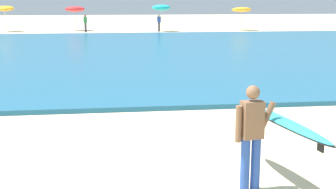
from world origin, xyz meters
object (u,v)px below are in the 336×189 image
beachgoer_near_row_left (159,22)px  beachgoer_near_row_mid (85,23)px  beach_umbrella_2 (161,8)px  beach_umbrella_0 (4,8)px  beach_umbrella_3 (242,10)px  beach_umbrella_1 (75,9)px  surfer_with_board (267,127)px

beachgoer_near_row_left → beachgoer_near_row_mid: size_ratio=1.00×
beachgoer_near_row_left → beach_umbrella_2: bearing=54.5°
beach_umbrella_0 → beach_umbrella_3: bearing=-3.2°
beach_umbrella_3 → beach_umbrella_1: bearing=174.5°
surfer_with_board → beach_umbrella_1: beach_umbrella_1 is taller
beach_umbrella_0 → beach_umbrella_2: size_ratio=0.97×
surfer_with_board → beach_umbrella_0: (-11.67, 38.42, 1.06)m
beach_umbrella_0 → beachgoer_near_row_mid: beach_umbrella_0 is taller
surfer_with_board → beach_umbrella_1: bearing=97.8°
beach_umbrella_0 → beach_umbrella_2: beach_umbrella_2 is taller
beach_umbrella_0 → beach_umbrella_2: (14.33, -1.66, 0.08)m
beach_umbrella_1 → beach_umbrella_2: beach_umbrella_2 is taller
beachgoer_near_row_mid → beach_umbrella_0: bearing=165.0°
beach_umbrella_1 → beachgoer_near_row_mid: size_ratio=1.47×
beachgoer_near_row_left → beachgoer_near_row_mid: 6.69m
beach_umbrella_0 → beachgoer_near_row_mid: (7.38, -1.97, -1.26)m
surfer_with_board → beachgoer_near_row_mid: bearing=96.7°
beach_umbrella_2 → beach_umbrella_3: 7.80m
beach_umbrella_0 → beach_umbrella_1: (6.35, 0.29, -0.08)m
beach_umbrella_1 → beachgoer_near_row_left: bearing=-16.7°
beachgoer_near_row_mid → beachgoer_near_row_left: bearing=-0.4°
beach_umbrella_2 → beachgoer_near_row_left: size_ratio=1.57×
beach_umbrella_0 → beach_umbrella_1: 6.36m
surfer_with_board → beach_umbrella_2: 36.87m
beachgoer_near_row_mid → beach_umbrella_2: bearing=2.5°
beachgoer_near_row_left → beachgoer_near_row_mid: same height
surfer_with_board → beach_umbrella_3: bearing=74.3°
beach_umbrella_2 → beach_umbrella_3: size_ratio=1.10×
beach_umbrella_3 → beachgoer_near_row_mid: size_ratio=1.43×
beach_umbrella_0 → beach_umbrella_1: bearing=2.6°
surfer_with_board → beach_umbrella_3: 38.65m
beach_umbrella_0 → beach_umbrella_3: beach_umbrella_0 is taller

